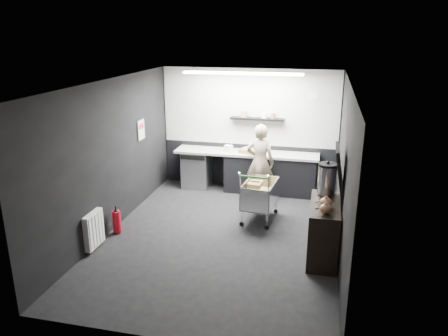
# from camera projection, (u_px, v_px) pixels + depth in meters

# --- Properties ---
(floor) EXTENTS (5.50, 5.50, 0.00)m
(floor) POSITION_uv_depth(u_px,v_px,m) (221.00, 237.00, 7.71)
(floor) COLOR black
(floor) RESTS_ON ground
(ceiling) EXTENTS (5.50, 5.50, 0.00)m
(ceiling) POSITION_uv_depth(u_px,v_px,m) (220.00, 83.00, 6.89)
(ceiling) COLOR white
(ceiling) RESTS_ON wall_back
(wall_back) EXTENTS (5.50, 0.00, 5.50)m
(wall_back) POSITION_uv_depth(u_px,v_px,m) (249.00, 129.00, 9.85)
(wall_back) COLOR black
(wall_back) RESTS_ON floor
(wall_front) EXTENTS (5.50, 0.00, 5.50)m
(wall_front) POSITION_uv_depth(u_px,v_px,m) (162.00, 237.00, 4.75)
(wall_front) COLOR black
(wall_front) RESTS_ON floor
(wall_left) EXTENTS (0.00, 5.50, 5.50)m
(wall_left) POSITION_uv_depth(u_px,v_px,m) (111.00, 157.00, 7.74)
(wall_left) COLOR black
(wall_left) RESTS_ON floor
(wall_right) EXTENTS (0.00, 5.50, 5.50)m
(wall_right) POSITION_uv_depth(u_px,v_px,m) (344.00, 173.00, 6.87)
(wall_right) COLOR black
(wall_right) RESTS_ON floor
(kitchen_wall_panel) EXTENTS (3.95, 0.02, 1.70)m
(kitchen_wall_panel) POSITION_uv_depth(u_px,v_px,m) (249.00, 107.00, 9.68)
(kitchen_wall_panel) COLOR silver
(kitchen_wall_panel) RESTS_ON wall_back
(dado_panel) EXTENTS (3.95, 0.02, 1.00)m
(dado_panel) POSITION_uv_depth(u_px,v_px,m) (248.00, 165.00, 10.10)
(dado_panel) COLOR black
(dado_panel) RESTS_ON wall_back
(floating_shelf) EXTENTS (1.20, 0.22, 0.04)m
(floating_shelf) POSITION_uv_depth(u_px,v_px,m) (257.00, 119.00, 9.61)
(floating_shelf) COLOR black
(floating_shelf) RESTS_ON wall_back
(wall_clock) EXTENTS (0.20, 0.03, 0.20)m
(wall_clock) POSITION_uv_depth(u_px,v_px,m) (314.00, 96.00, 9.28)
(wall_clock) COLOR white
(wall_clock) RESTS_ON wall_back
(poster) EXTENTS (0.02, 0.30, 0.40)m
(poster) POSITION_uv_depth(u_px,v_px,m) (141.00, 130.00, 8.88)
(poster) COLOR silver
(poster) RESTS_ON wall_left
(poster_red_band) EXTENTS (0.02, 0.22, 0.10)m
(poster_red_band) POSITION_uv_depth(u_px,v_px,m) (141.00, 126.00, 8.85)
(poster_red_band) COLOR red
(poster_red_band) RESTS_ON poster
(radiator) EXTENTS (0.10, 0.50, 0.60)m
(radiator) POSITION_uv_depth(u_px,v_px,m) (94.00, 230.00, 7.19)
(radiator) COLOR white
(radiator) RESTS_ON wall_left
(ceiling_strip) EXTENTS (2.40, 0.20, 0.04)m
(ceiling_strip) POSITION_uv_depth(u_px,v_px,m) (242.00, 73.00, 8.62)
(ceiling_strip) COLOR white
(ceiling_strip) RESTS_ON ceiling
(prep_counter) EXTENTS (3.20, 0.61, 0.90)m
(prep_counter) POSITION_uv_depth(u_px,v_px,m) (252.00, 171.00, 9.79)
(prep_counter) COLOR black
(prep_counter) RESTS_ON floor
(person) EXTENTS (0.64, 0.46, 1.65)m
(person) POSITION_uv_depth(u_px,v_px,m) (260.00, 162.00, 9.21)
(person) COLOR beige
(person) RESTS_ON floor
(shopping_cart) EXTENTS (0.64, 0.98, 1.03)m
(shopping_cart) POSITION_uv_depth(u_px,v_px,m) (260.00, 195.00, 8.28)
(shopping_cart) COLOR silver
(shopping_cart) RESTS_ON floor
(sideboard) EXTENTS (0.52, 1.22, 1.83)m
(sideboard) POSITION_uv_depth(u_px,v_px,m) (325.00, 222.00, 6.92)
(sideboard) COLOR black
(sideboard) RESTS_ON floor
(fire_extinguisher) EXTENTS (0.15, 0.15, 0.49)m
(fire_extinguisher) POSITION_uv_depth(u_px,v_px,m) (117.00, 221.00, 7.80)
(fire_extinguisher) COLOR #B60C19
(fire_extinguisher) RESTS_ON floor
(cardboard_box) EXTENTS (0.55, 0.49, 0.09)m
(cardboard_box) POSITION_uv_depth(u_px,v_px,m) (251.00, 151.00, 9.60)
(cardboard_box) COLOR #90704C
(cardboard_box) RESTS_ON prep_counter
(pink_tub) EXTENTS (0.23, 0.23, 0.23)m
(pink_tub) POSITION_uv_depth(u_px,v_px,m) (254.00, 148.00, 9.61)
(pink_tub) COLOR white
(pink_tub) RESTS_ON prep_counter
(white_container) EXTENTS (0.20, 0.18, 0.15)m
(white_container) POSITION_uv_depth(u_px,v_px,m) (228.00, 148.00, 9.70)
(white_container) COLOR white
(white_container) RESTS_ON prep_counter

